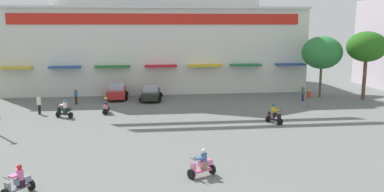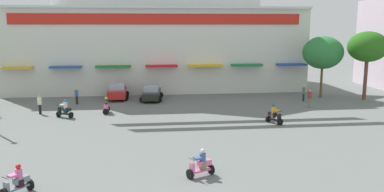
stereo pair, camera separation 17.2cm
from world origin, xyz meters
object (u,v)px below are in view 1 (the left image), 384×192
Objects in this scene: plaza_tree_3 at (322,53)px; parked_car_1 at (151,93)px; parked_car_0 at (117,91)px; scooter_rider_2 at (19,183)px; pedestrian_1 at (39,104)px; plaza_tree_1 at (367,47)px; pedestrian_3 at (309,97)px; scooter_rider_0 at (274,115)px; scooter_rider_5 at (106,107)px; pedestrian_0 at (76,95)px; scooter_rider_1 at (202,165)px; pedestrian_4 at (303,92)px; scooter_rider_3 at (64,110)px.

plaza_tree_3 reaches higher than parked_car_1.
scooter_rider_2 is at bearing -97.16° from parked_car_0.
parked_car_1 is (3.59, -1.14, -0.06)m from parked_car_0.
scooter_rider_2 is 17.63m from pedestrian_1.
parked_car_1 is at bearing 29.34° from pedestrian_1.
plaza_tree_1 reaches higher than pedestrian_3.
scooter_rider_5 is (-13.55, 5.39, -0.06)m from scooter_rider_0.
plaza_tree_3 is 33.64m from scooter_rider_2.
parked_car_1 is 7.50m from pedestrian_0.
scooter_rider_1 is (2.14, -21.65, -0.13)m from parked_car_1.
parked_car_0 is 6.97m from scooter_rider_5.
pedestrian_1 is at bearing -173.23° from pedestrian_4.
pedestrian_1 is (-19.29, 5.67, 0.26)m from scooter_rider_0.
parked_car_1 is 2.78× the size of pedestrian_0.
parked_car_1 is 15.75m from pedestrian_3.
parked_car_0 is at bearing 169.01° from pedestrian_4.
scooter_rider_1 is 0.94× the size of pedestrian_1.
scooter_rider_0 is 19.48m from pedestrian_0.
scooter_rider_3 reaches higher than scooter_rider_2.
plaza_tree_1 is 1.57× the size of parked_car_1.
plaza_tree_3 reaches higher than pedestrian_0.
scooter_rider_1 is 23.25m from pedestrian_4.
scooter_rider_5 is (-6.24, 15.84, -0.01)m from scooter_rider_1.
plaza_tree_3 is at bearing 13.53° from scooter_rider_5.
pedestrian_4 is (19.48, 3.27, 0.35)m from scooter_rider_5.
pedestrian_1 reaches higher than scooter_rider_2.
scooter_rider_3 is (-3.84, -8.29, -0.15)m from parked_car_0.
pedestrian_1 reaches higher than scooter_rider_5.
scooter_rider_0 is 0.97× the size of pedestrian_4.
scooter_rider_3 is at bearing -33.71° from pedestrian_1.
pedestrian_0 is (-16.82, 9.83, 0.25)m from scooter_rider_0.
plaza_tree_3 reaches higher than parked_car_0.
scooter_rider_1 is (5.72, -22.79, -0.19)m from parked_car_0.
parked_car_0 is 0.95× the size of parked_car_1.
scooter_rider_5 is 19.76m from pedestrian_4.
parked_car_1 is at bearing 95.63° from scooter_rider_1.
pedestrian_1 reaches higher than pedestrian_0.
plaza_tree_3 reaches higher than scooter_rider_0.
plaza_tree_3 is at bearing 51.03° from scooter_rider_0.
parked_car_1 is at bearing 10.54° from pedestrian_0.
scooter_rider_0 is (9.45, -11.20, -0.08)m from parked_car_1.
plaza_tree_1 reaches higher than scooter_rider_5.
pedestrian_4 is (18.96, -3.68, 0.15)m from parked_car_0.
pedestrian_4 reaches higher than scooter_rider_3.
plaza_tree_3 is (-3.94, 1.82, -0.66)m from plaza_tree_1.
scooter_rider_0 is 10.50m from pedestrian_4.
plaza_tree_3 is at bearing 155.18° from plaza_tree_1.
pedestrian_0 is (0.05, 5.78, 0.26)m from scooter_rider_3.
parked_car_1 is 2.62× the size of pedestrian_3.
scooter_rider_3 is at bearing -136.08° from parked_car_1.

